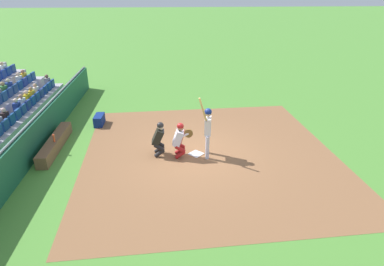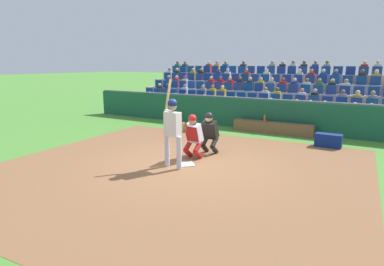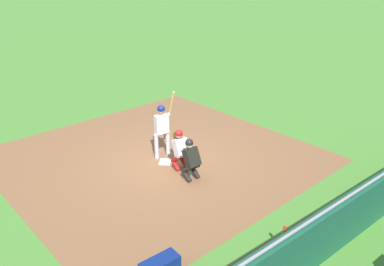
{
  "view_description": "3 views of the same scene",
  "coord_description": "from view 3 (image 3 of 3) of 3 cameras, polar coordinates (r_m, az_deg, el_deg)",
  "views": [
    {
      "loc": [
        10.42,
        -0.9,
        5.64
      ],
      "look_at": [
        -0.07,
        -0.14,
        0.82
      ],
      "focal_mm": 30.64,
      "sensor_mm": 36.0,
      "label": 1
    },
    {
      "loc": [
        -4.4,
        7.18,
        2.66
      ],
      "look_at": [
        -0.17,
        -0.06,
        0.88
      ],
      "focal_mm": 30.5,
      "sensor_mm": 36.0,
      "label": 2
    },
    {
      "loc": [
        -6.47,
        -9.2,
        5.94
      ],
      "look_at": [
        0.46,
        -0.75,
        1.16
      ],
      "focal_mm": 36.9,
      "sensor_mm": 36.0,
      "label": 3
    }
  ],
  "objects": [
    {
      "name": "dugout_wall",
      "position": [
        9.06,
        18.6,
        -13.73
      ],
      "size": [
        17.31,
        0.24,
        1.3
      ],
      "color": "#1A563C",
      "rests_on": "ground_plane"
    },
    {
      "name": "batter_at_plate",
      "position": [
        12.6,
        -4.35,
        1.13
      ],
      "size": [
        0.59,
        0.5,
        2.28
      ],
      "color": "silver",
      "rests_on": "ground_plane"
    },
    {
      "name": "infield_dirt_patch",
      "position": [
        13.08,
        -5.05,
        -3.44
      ],
      "size": [
        9.61,
        9.37,
        0.01
      ],
      "primitive_type": "cube",
      "rotation": [
        0.0,
        0.0,
        0.05
      ],
      "color": "brown",
      "rests_on": "ground_plane"
    },
    {
      "name": "dugout_bench",
      "position": [
        8.99,
        12.28,
        -16.51
      ],
      "size": [
        3.12,
        0.4,
        0.44
      ],
      "primitive_type": "cube",
      "color": "brown",
      "rests_on": "ground_plane"
    },
    {
      "name": "home_plate_marker",
      "position": [
        12.71,
        -3.76,
        -4.19
      ],
      "size": [
        0.62,
        0.62,
        0.02
      ],
      "primitive_type": "cube",
      "rotation": [
        0.0,
        0.0,
        0.79
      ],
      "color": "white",
      "rests_on": "infield_dirt_patch"
    },
    {
      "name": "ground_plane",
      "position": [
        12.72,
        -3.76,
        -4.25
      ],
      "size": [
        160.0,
        160.0,
        0.0
      ],
      "primitive_type": "plane",
      "color": "#4D8B33"
    },
    {
      "name": "water_bottle_on_bench",
      "position": [
        9.01,
        13.21,
        -13.61
      ],
      "size": [
        0.07,
        0.07,
        0.28
      ],
      "primitive_type": "cylinder",
      "color": "#D94927",
      "rests_on": "dugout_bench"
    },
    {
      "name": "catcher_crouching",
      "position": [
        12.03,
        -1.77,
        -2.04
      ],
      "size": [
        0.47,
        0.72,
        1.31
      ],
      "color": "#AA1A1B",
      "rests_on": "ground_plane"
    },
    {
      "name": "home_plate_umpire",
      "position": [
        11.44,
        -0.17,
        -3.6
      ],
      "size": [
        0.47,
        0.47,
        1.29
      ],
      "color": "black",
      "rests_on": "ground_plane"
    }
  ]
}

